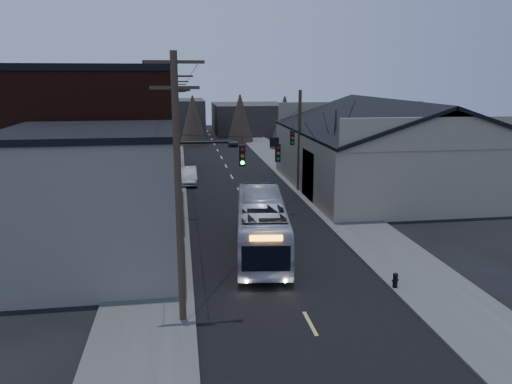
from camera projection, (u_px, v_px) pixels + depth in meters
ground at (324, 350)px, 17.90m from camera, size 160.00×160.00×0.00m
road_surface at (234, 181)px, 46.78m from camera, size 9.00×110.00×0.02m
sidewalk_left at (164, 183)px, 45.81m from camera, size 4.00×110.00×0.12m
sidewalk_right at (301, 178)px, 47.72m from camera, size 4.00×110.00×0.12m
building_clapboard at (97, 204)px, 24.44m from camera, size 8.00×8.00×7.00m
building_brick at (105, 144)px, 34.55m from camera, size 10.00×12.00×10.00m
building_left_far at (134, 138)px, 50.37m from camera, size 9.00×14.00×7.00m
warehouse at (389, 158)px, 43.26m from camera, size 16.16×20.60×7.73m
building_far_left at (172, 119)px, 78.91m from camera, size 10.00×12.00×6.00m
building_far_right at (249, 118)px, 85.75m from camera, size 12.00×14.00×5.00m
bare_tree at (334, 158)px, 37.29m from camera, size 0.40×0.40×7.20m
utility_lines at (202, 136)px, 39.56m from camera, size 11.24×45.28×10.50m
bus at (261, 225)px, 27.77m from camera, size 3.90×11.21×3.06m
parked_car at (188, 176)px, 45.45m from camera, size 1.64×4.61×1.51m
fire_hydrant at (395, 279)px, 22.90m from camera, size 0.34×0.24×0.71m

